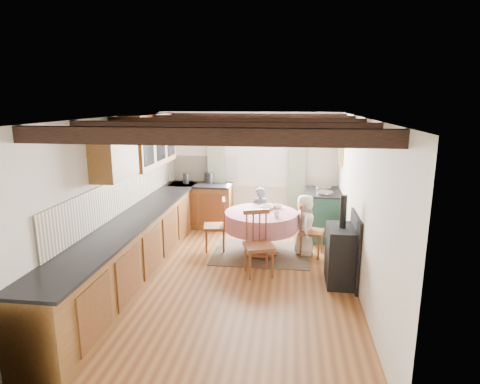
# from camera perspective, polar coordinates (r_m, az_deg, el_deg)

# --- Properties ---
(floor) EXTENTS (3.60, 5.50, 0.00)m
(floor) POSITION_cam_1_polar(r_m,az_deg,el_deg) (6.22, -0.97, -12.05)
(floor) COLOR #955A2D
(floor) RESTS_ON ground
(ceiling) EXTENTS (3.60, 5.50, 0.00)m
(ceiling) POSITION_cam_1_polar(r_m,az_deg,el_deg) (5.64, -1.07, 10.63)
(ceiling) COLOR white
(ceiling) RESTS_ON ground
(wall_back) EXTENTS (3.60, 0.00, 2.40)m
(wall_back) POSITION_cam_1_polar(r_m,az_deg,el_deg) (8.49, 1.70, 3.26)
(wall_back) COLOR silver
(wall_back) RESTS_ON ground
(wall_front) EXTENTS (3.60, 0.00, 2.40)m
(wall_front) POSITION_cam_1_polar(r_m,az_deg,el_deg) (3.27, -8.25, -13.09)
(wall_front) COLOR silver
(wall_front) RESTS_ON ground
(wall_left) EXTENTS (0.00, 5.50, 2.40)m
(wall_left) POSITION_cam_1_polar(r_m,az_deg,el_deg) (6.33, -17.37, -0.70)
(wall_left) COLOR silver
(wall_left) RESTS_ON ground
(wall_right) EXTENTS (0.00, 5.50, 2.40)m
(wall_right) POSITION_cam_1_polar(r_m,az_deg,el_deg) (5.84, 16.76, -1.78)
(wall_right) COLOR silver
(wall_right) RESTS_ON ground
(beam_a) EXTENTS (3.60, 0.16, 0.16)m
(beam_a) POSITION_cam_1_polar(r_m,az_deg,el_deg) (3.68, -5.68, 7.92)
(beam_a) COLOR black
(beam_a) RESTS_ON ceiling
(beam_b) EXTENTS (3.60, 0.16, 0.16)m
(beam_b) POSITION_cam_1_polar(r_m,az_deg,el_deg) (4.66, -2.89, 9.01)
(beam_b) COLOR black
(beam_b) RESTS_ON ceiling
(beam_c) EXTENTS (3.60, 0.16, 0.16)m
(beam_c) POSITION_cam_1_polar(r_m,az_deg,el_deg) (5.64, -1.06, 9.71)
(beam_c) COLOR black
(beam_c) RESTS_ON ceiling
(beam_d) EXTENTS (3.60, 0.16, 0.16)m
(beam_d) POSITION_cam_1_polar(r_m,az_deg,el_deg) (6.63, 0.23, 10.20)
(beam_d) COLOR black
(beam_d) RESTS_ON ceiling
(beam_e) EXTENTS (3.60, 0.16, 0.16)m
(beam_e) POSITION_cam_1_polar(r_m,az_deg,el_deg) (7.63, 1.18, 10.56)
(beam_e) COLOR black
(beam_e) RESTS_ON ceiling
(splash_left) EXTENTS (0.02, 4.50, 0.55)m
(splash_left) POSITION_cam_1_polar(r_m,az_deg,el_deg) (6.58, -16.13, -0.10)
(splash_left) COLOR beige
(splash_left) RESTS_ON wall_left
(splash_back) EXTENTS (1.40, 0.02, 0.55)m
(splash_back) POSITION_cam_1_polar(r_m,az_deg,el_deg) (8.62, -4.95, 3.37)
(splash_back) COLOR beige
(splash_back) RESTS_ON wall_back
(base_cabinet_left) EXTENTS (0.60, 5.30, 0.88)m
(base_cabinet_left) POSITION_cam_1_polar(r_m,az_deg,el_deg) (6.43, -14.45, -7.39)
(base_cabinet_left) COLOR brown
(base_cabinet_left) RESTS_ON floor
(base_cabinet_back) EXTENTS (1.30, 0.60, 0.88)m
(base_cabinet_back) POSITION_cam_1_polar(r_m,az_deg,el_deg) (8.53, -5.58, -1.98)
(base_cabinet_back) COLOR brown
(base_cabinet_back) RESTS_ON floor
(worktop_left) EXTENTS (0.64, 5.30, 0.04)m
(worktop_left) POSITION_cam_1_polar(r_m,az_deg,el_deg) (6.28, -14.52, -3.46)
(worktop_left) COLOR black
(worktop_left) RESTS_ON base_cabinet_left
(worktop_back) EXTENTS (1.30, 0.64, 0.04)m
(worktop_back) POSITION_cam_1_polar(r_m,az_deg,el_deg) (8.40, -5.68, 1.02)
(worktop_back) COLOR black
(worktop_back) RESTS_ON base_cabinet_back
(wall_cabinet_glass) EXTENTS (0.34, 1.80, 0.90)m
(wall_cabinet_glass) POSITION_cam_1_polar(r_m,az_deg,el_deg) (7.24, -12.59, 7.27)
(wall_cabinet_glass) COLOR brown
(wall_cabinet_glass) RESTS_ON wall_left
(wall_cabinet_solid) EXTENTS (0.34, 0.90, 0.70)m
(wall_cabinet_solid) POSITION_cam_1_polar(r_m,az_deg,el_deg) (5.86, -17.52, 5.22)
(wall_cabinet_solid) COLOR brown
(wall_cabinet_solid) RESTS_ON wall_left
(window_frame) EXTENTS (1.34, 0.03, 1.54)m
(window_frame) POSITION_cam_1_polar(r_m,az_deg,el_deg) (8.40, 2.39, 5.92)
(window_frame) COLOR white
(window_frame) RESTS_ON wall_back
(window_pane) EXTENTS (1.20, 0.01, 1.40)m
(window_pane) POSITION_cam_1_polar(r_m,az_deg,el_deg) (8.41, 2.39, 5.92)
(window_pane) COLOR white
(window_pane) RESTS_ON wall_back
(curtain_left) EXTENTS (0.35, 0.10, 2.10)m
(curtain_left) POSITION_cam_1_polar(r_m,az_deg,el_deg) (8.51, -3.41, 2.59)
(curtain_left) COLOR gray
(curtain_left) RESTS_ON wall_back
(curtain_right) EXTENTS (0.35, 0.10, 2.10)m
(curtain_right) POSITION_cam_1_polar(r_m,az_deg,el_deg) (8.37, 8.12, 2.30)
(curtain_right) COLOR gray
(curtain_right) RESTS_ON wall_back
(curtain_rod) EXTENTS (2.00, 0.03, 0.03)m
(curtain_rod) POSITION_cam_1_polar(r_m,az_deg,el_deg) (8.27, 2.38, 9.97)
(curtain_rod) COLOR black
(curtain_rod) RESTS_ON wall_back
(wall_picture) EXTENTS (0.04, 0.50, 0.60)m
(wall_picture) POSITION_cam_1_polar(r_m,az_deg,el_deg) (7.98, 14.20, 5.88)
(wall_picture) COLOR gold
(wall_picture) RESTS_ON wall_right
(wall_plate) EXTENTS (0.30, 0.02, 0.30)m
(wall_plate) POSITION_cam_1_polar(r_m,az_deg,el_deg) (8.35, 8.94, 6.42)
(wall_plate) COLOR silver
(wall_plate) RESTS_ON wall_back
(rug) EXTENTS (1.67, 1.30, 0.01)m
(rug) POSITION_cam_1_polar(r_m,az_deg,el_deg) (7.11, 2.98, -8.72)
(rug) COLOR brown
(rug) RESTS_ON floor
(dining_table) EXTENTS (1.25, 1.25, 0.76)m
(dining_table) POSITION_cam_1_polar(r_m,az_deg,el_deg) (6.98, 3.01, -5.87)
(dining_table) COLOR #BE6E84
(dining_table) RESTS_ON floor
(chair_near) EXTENTS (0.55, 0.56, 1.00)m
(chair_near) POSITION_cam_1_polar(r_m,az_deg,el_deg) (6.12, 2.71, -7.41)
(chair_near) COLOR brown
(chair_near) RESTS_ON floor
(chair_left) EXTENTS (0.49, 0.47, 0.94)m
(chair_left) POSITION_cam_1_polar(r_m,az_deg,el_deg) (7.14, -3.62, -4.67)
(chair_left) COLOR brown
(chair_left) RESTS_ON floor
(chair_right) EXTENTS (0.50, 0.48, 0.93)m
(chair_right) POSITION_cam_1_polar(r_m,az_deg,el_deg) (6.98, 10.25, -5.33)
(chair_right) COLOR brown
(chair_right) RESTS_ON floor
(aga_range) EXTENTS (0.66, 1.02, 0.94)m
(aga_range) POSITION_cam_1_polar(r_m,az_deg,el_deg) (7.97, 11.75, -3.05)
(aga_range) COLOR #1F4334
(aga_range) RESTS_ON floor
(cast_iron_stove) EXTENTS (0.40, 0.66, 1.33)m
(cast_iron_stove) POSITION_cam_1_polar(r_m,az_deg,el_deg) (5.98, 14.29, -6.65)
(cast_iron_stove) COLOR black
(cast_iron_stove) RESTS_ON floor
(child_far) EXTENTS (0.44, 0.35, 1.04)m
(child_far) POSITION_cam_1_polar(r_m,az_deg,el_deg) (7.58, 2.84, -3.20)
(child_far) COLOR #4D5A62
(child_far) RESTS_ON floor
(child_right) EXTENTS (0.36, 0.54, 1.06)m
(child_right) POSITION_cam_1_polar(r_m,az_deg,el_deg) (7.00, 9.21, -4.64)
(child_right) COLOR beige
(child_right) RESTS_ON floor
(bowl_a) EXTENTS (0.28, 0.28, 0.06)m
(bowl_a) POSITION_cam_1_polar(r_m,az_deg,el_deg) (7.07, 3.84, -2.18)
(bowl_a) COLOR silver
(bowl_a) RESTS_ON dining_table
(bowl_b) EXTENTS (0.27, 0.27, 0.06)m
(bowl_b) POSITION_cam_1_polar(r_m,az_deg,el_deg) (7.14, 5.30, -2.04)
(bowl_b) COLOR silver
(bowl_b) RESTS_ON dining_table
(cup) EXTENTS (0.13, 0.13, 0.10)m
(cup) POSITION_cam_1_polar(r_m,az_deg,el_deg) (6.62, 5.24, -3.09)
(cup) COLOR silver
(cup) RESTS_ON dining_table
(canister_tall) EXTENTS (0.13, 0.13, 0.22)m
(canister_tall) POSITION_cam_1_polar(r_m,az_deg,el_deg) (8.44, -7.73, 1.93)
(canister_tall) COLOR #262628
(canister_tall) RESTS_ON worktop_back
(canister_wide) EXTENTS (0.19, 0.19, 0.22)m
(canister_wide) POSITION_cam_1_polar(r_m,az_deg,el_deg) (8.47, -4.46, 2.03)
(canister_wide) COLOR #262628
(canister_wide) RESTS_ON worktop_back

